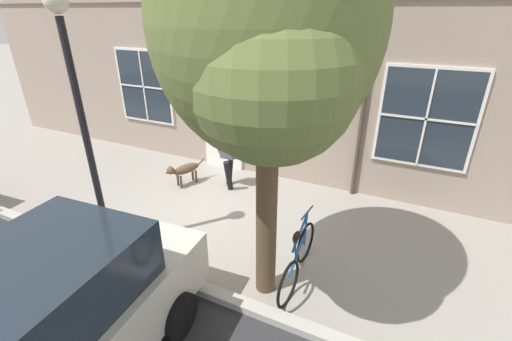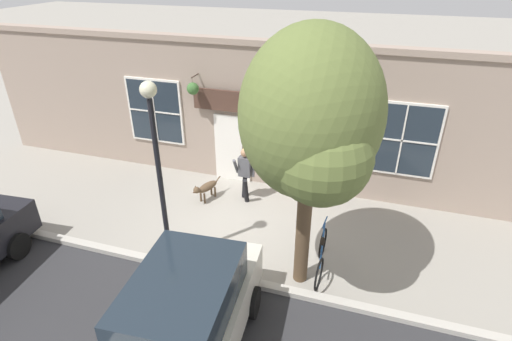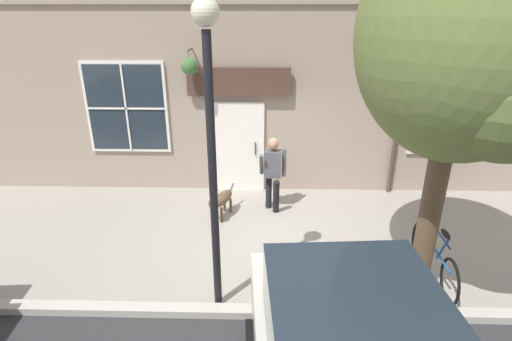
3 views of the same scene
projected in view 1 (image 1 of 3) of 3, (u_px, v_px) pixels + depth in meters
name	position (u px, v px, depth m)	size (l,w,h in m)	color
ground_plane	(202.00, 209.00, 7.36)	(90.00, 90.00, 0.00)	gray
storefront_facade	(250.00, 89.00, 8.36)	(0.95, 18.00, 4.23)	gray
pedestrian_walking	(228.00, 150.00, 7.90)	(0.63, 0.55, 1.61)	black
dog_on_leash	(184.00, 170.00, 8.24)	(1.07, 0.49, 0.61)	brown
street_tree_by_curb	(270.00, 35.00, 3.64)	(2.83, 2.51, 5.29)	brown
leaning_bicycle	(298.00, 259.00, 5.32)	(1.74, 0.18, 1.00)	black
street_lamp	(76.00, 93.00, 5.05)	(0.32, 0.32, 4.16)	black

